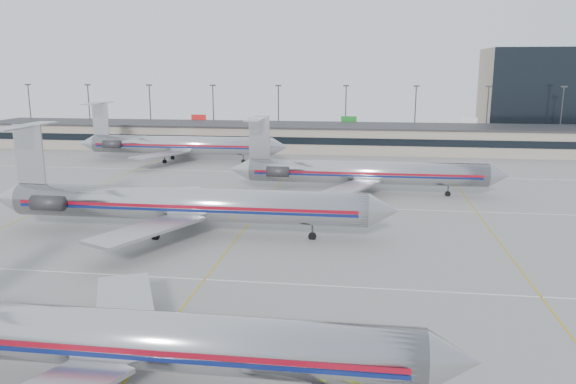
# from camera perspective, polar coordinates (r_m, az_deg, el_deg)

# --- Properties ---
(ground) EXTENTS (260.00, 260.00, 0.00)m
(ground) POSITION_cam_1_polar(r_m,az_deg,el_deg) (44.97, -12.13, -13.25)
(ground) COLOR gray
(ground) RESTS_ON ground
(apron_markings) EXTENTS (160.00, 0.15, 0.02)m
(apron_markings) POSITION_cam_1_polar(r_m,az_deg,el_deg) (53.67, -8.47, -8.77)
(apron_markings) COLOR silver
(apron_markings) RESTS_ON ground
(terminal) EXTENTS (162.00, 17.00, 6.25)m
(terminal) POSITION_cam_1_polar(r_m,az_deg,el_deg) (137.64, 1.84, 5.62)
(terminal) COLOR gray
(terminal) RESTS_ON ground
(light_mast_row) EXTENTS (163.60, 0.40, 15.28)m
(light_mast_row) POSITION_cam_1_polar(r_m,az_deg,el_deg) (151.03, 2.43, 8.27)
(light_mast_row) COLOR #38383D
(light_mast_row) RESTS_ON ground
(distant_building) EXTENTS (30.00, 20.00, 25.00)m
(distant_building) POSITION_cam_1_polar(r_m,az_deg,el_deg) (172.72, 24.21, 9.03)
(distant_building) COLOR tan
(distant_building) RESTS_ON ground
(jet_foreground) EXTENTS (44.26, 26.06, 11.59)m
(jet_foreground) POSITION_cam_1_polar(r_m,az_deg,el_deg) (37.20, -19.18, -13.61)
(jet_foreground) COLOR #B8B7BC
(jet_foreground) RESTS_ON ground
(jet_second_row) EXTENTS (49.45, 29.12, 12.94)m
(jet_second_row) POSITION_cam_1_polar(r_m,az_deg,el_deg) (67.45, -11.01, -1.15)
(jet_second_row) COLOR #B8B7BC
(jet_second_row) RESTS_ON ground
(jet_third_row) EXTENTS (43.63, 26.84, 11.93)m
(jet_third_row) POSITION_cam_1_polar(r_m,az_deg,el_deg) (88.99, 7.34, 2.03)
(jet_third_row) COLOR #B8B7BC
(jet_third_row) RESTS_ON ground
(jet_back_row) EXTENTS (45.81, 28.18, 12.53)m
(jet_back_row) POSITION_cam_1_polar(r_m,az_deg,el_deg) (121.79, -11.18, 4.74)
(jet_back_row) COLOR #B8B7BC
(jet_back_row) RESTS_ON ground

